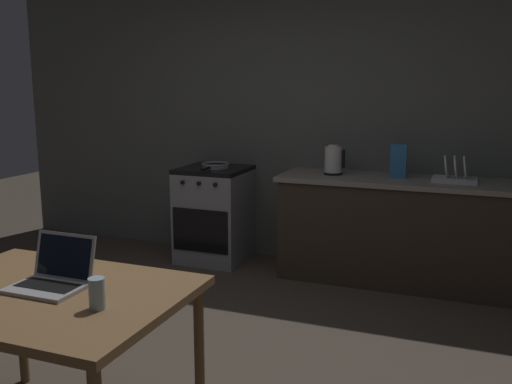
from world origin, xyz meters
TOP-DOWN VIEW (x-y plane):
  - ground_plane at (0.00, 0.00)m, footprint 12.00×12.00m
  - back_wall at (0.30, 2.38)m, footprint 6.40×0.10m
  - kitchen_counter at (1.21, 2.03)m, footprint 2.16×0.64m
  - stove_oven at (-0.57, 2.03)m, footprint 0.60×0.62m
  - dining_table at (-0.05, -0.79)m, footprint 1.22×0.91m
  - laptop at (-0.05, -0.74)m, footprint 0.32×0.28m
  - electric_kettle at (0.56, 2.03)m, footprint 0.18×0.15m
  - frying_pan at (-0.54, 2.00)m, footprint 0.26×0.43m
  - drinking_glass at (0.29, -0.87)m, footprint 0.07×0.07m
  - cereal_box at (1.09, 2.05)m, footprint 0.13×0.05m
  - dish_rack at (1.54, 2.03)m, footprint 0.34×0.26m

SIDE VIEW (x-z plane):
  - ground_plane at x=0.00m, z-range 0.00..0.00m
  - stove_oven at x=-0.57m, z-range 0.00..0.88m
  - kitchen_counter at x=1.21m, z-range 0.00..0.88m
  - dining_table at x=-0.05m, z-range 0.30..1.06m
  - laptop at x=-0.05m, z-range 0.69..0.91m
  - drinking_glass at x=0.29m, z-range 0.75..0.88m
  - frying_pan at x=-0.54m, z-range 0.89..0.93m
  - dish_rack at x=1.54m, z-range 0.83..1.04m
  - electric_kettle at x=0.56m, z-range 0.88..1.13m
  - cereal_box at x=1.09m, z-range 0.88..1.16m
  - back_wall at x=0.30m, z-range 0.00..2.57m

